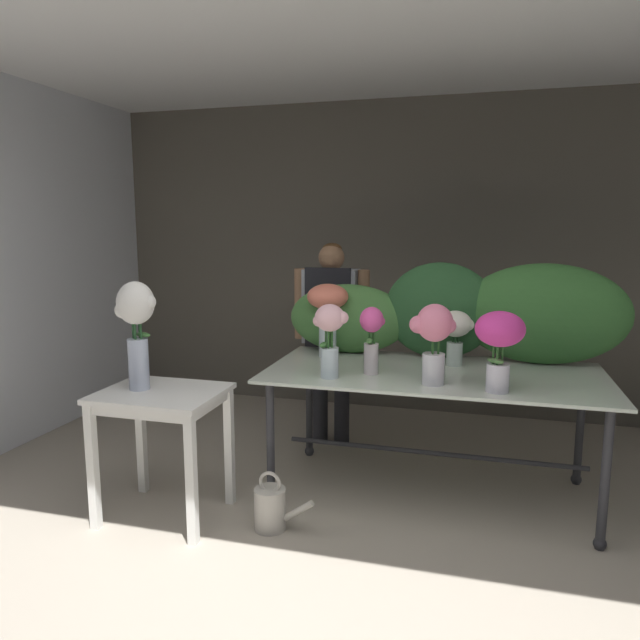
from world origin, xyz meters
TOP-DOWN VIEW (x-y plane):
  - ground_plane at (0.00, 1.81)m, footprint 7.95×7.95m
  - wall_back at (0.00, 3.61)m, footprint 5.68×0.12m
  - ceiling_slab at (0.00, 1.81)m, footprint 5.80×3.73m
  - display_table_glass at (0.40, 1.81)m, footprint 2.07×1.03m
  - side_table_white at (-1.09, 1.11)m, footprint 0.70×0.57m
  - florist at (-0.45, 2.54)m, footprint 0.60×0.24m
  - foliage_backdrop at (0.55, 2.21)m, footprint 2.26×0.31m
  - vase_ivory_carnations at (0.52, 2.01)m, footprint 0.23×0.21m
  - vase_blush_anemones at (-0.18, 1.50)m, footprint 0.21×0.18m
  - vase_magenta_hydrangea at (0.77, 1.45)m, footprint 0.27×0.27m
  - vase_fuchsia_roses at (0.04, 1.65)m, footprint 0.15×0.15m
  - vase_rosy_peonies at (0.42, 1.50)m, footprint 0.26×0.21m
  - vase_coral_dahlias at (-0.34, 2.05)m, footprint 0.28×0.28m
  - vase_white_roses_tall at (-1.23, 1.11)m, footprint 0.24×0.21m
  - watering_can at (-0.43, 1.13)m, footprint 0.35×0.18m

SIDE VIEW (x-z plane):
  - ground_plane at x=0.00m, z-range 0.00..0.00m
  - watering_can at x=-0.43m, z-range -0.05..0.30m
  - side_table_white at x=-1.09m, z-range 0.27..1.04m
  - display_table_glass at x=0.40m, z-range 0.30..1.12m
  - florist at x=-0.45m, z-range 0.18..1.76m
  - vase_ivory_carnations at x=0.52m, z-range 0.86..1.22m
  - vase_fuchsia_roses at x=0.04m, z-range 0.84..1.26m
  - vase_blush_anemones at x=-0.18m, z-range 0.86..1.30m
  - vase_rosy_peonies at x=0.42m, z-range 0.86..1.33m
  - vase_magenta_hydrangea at x=0.77m, z-range 0.88..1.33m
  - foliage_backdrop at x=0.55m, z-range 0.79..1.45m
  - vase_coral_dahlias at x=-0.34m, z-range 0.90..1.41m
  - vase_white_roses_tall at x=-1.23m, z-range 0.84..1.47m
  - wall_back at x=0.00m, z-range 0.00..2.82m
  - ceiling_slab at x=0.00m, z-range 2.82..2.94m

